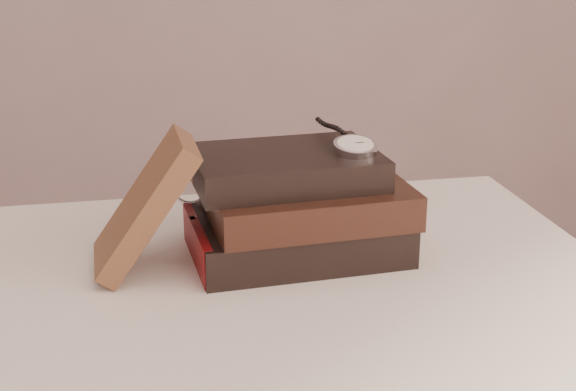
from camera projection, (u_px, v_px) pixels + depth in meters
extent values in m
cube|color=white|center=(189.00, 297.00, 0.94)|extent=(1.00, 0.60, 0.04)
cube|color=white|center=(191.00, 343.00, 0.96)|extent=(0.88, 0.49, 0.08)
cube|color=black|center=(296.00, 234.00, 1.00)|extent=(0.26, 0.19, 0.05)
cube|color=beige|center=(298.00, 234.00, 1.00)|extent=(0.26, 0.18, 0.04)
cube|color=gold|center=(193.00, 236.00, 1.00)|extent=(0.01, 0.01, 0.05)
cube|color=maroon|center=(198.00, 244.00, 0.97)|extent=(0.02, 0.16, 0.05)
cube|color=black|center=(308.00, 201.00, 0.98)|extent=(0.25, 0.18, 0.04)
cube|color=beige|center=(311.00, 201.00, 0.99)|extent=(0.24, 0.17, 0.03)
cube|color=gold|center=(210.00, 203.00, 0.98)|extent=(0.01, 0.01, 0.04)
cube|color=black|center=(285.00, 167.00, 0.98)|extent=(0.23, 0.17, 0.04)
cube|color=beige|center=(288.00, 167.00, 0.98)|extent=(0.22, 0.16, 0.03)
cube|color=gold|center=(194.00, 169.00, 0.98)|extent=(0.01, 0.01, 0.04)
cube|color=#462A1B|center=(145.00, 205.00, 0.94)|extent=(0.13, 0.11, 0.16)
cylinder|color=silver|center=(355.00, 148.00, 0.97)|extent=(0.06, 0.06, 0.02)
cylinder|color=white|center=(355.00, 144.00, 0.97)|extent=(0.05, 0.05, 0.01)
torus|color=silver|center=(355.00, 144.00, 0.97)|extent=(0.05, 0.05, 0.01)
cylinder|color=silver|center=(347.00, 141.00, 1.00)|extent=(0.01, 0.01, 0.01)
cube|color=black|center=(354.00, 142.00, 0.97)|extent=(0.00, 0.01, 0.00)
cube|color=black|center=(360.00, 143.00, 0.97)|extent=(0.01, 0.00, 0.00)
sphere|color=black|center=(345.00, 135.00, 1.00)|extent=(0.01, 0.01, 0.01)
sphere|color=black|center=(342.00, 132.00, 1.01)|extent=(0.01, 0.01, 0.01)
sphere|color=black|center=(340.00, 130.00, 1.02)|extent=(0.01, 0.01, 0.01)
sphere|color=black|center=(337.00, 128.00, 1.03)|extent=(0.01, 0.01, 0.01)
sphere|color=black|center=(334.00, 127.00, 1.03)|extent=(0.01, 0.01, 0.01)
sphere|color=black|center=(331.00, 126.00, 1.04)|extent=(0.01, 0.01, 0.01)
sphere|color=black|center=(328.00, 126.00, 1.05)|extent=(0.01, 0.01, 0.01)
sphere|color=black|center=(326.00, 125.00, 1.06)|extent=(0.01, 0.01, 0.01)
sphere|color=black|center=(323.00, 123.00, 1.06)|extent=(0.01, 0.01, 0.01)
sphere|color=black|center=(320.00, 122.00, 1.07)|extent=(0.01, 0.01, 0.01)
sphere|color=black|center=(318.00, 119.00, 1.08)|extent=(0.01, 0.01, 0.01)
torus|color=silver|center=(190.00, 185.00, 1.03)|extent=(0.05, 0.02, 0.05)
torus|color=silver|center=(233.00, 181.00, 1.04)|extent=(0.05, 0.02, 0.05)
cylinder|color=silver|center=(212.00, 180.00, 1.04)|extent=(0.01, 0.00, 0.00)
cylinder|color=silver|center=(166.00, 177.00, 1.08)|extent=(0.01, 0.11, 0.03)
cylinder|color=silver|center=(241.00, 171.00, 1.11)|extent=(0.01, 0.11, 0.03)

